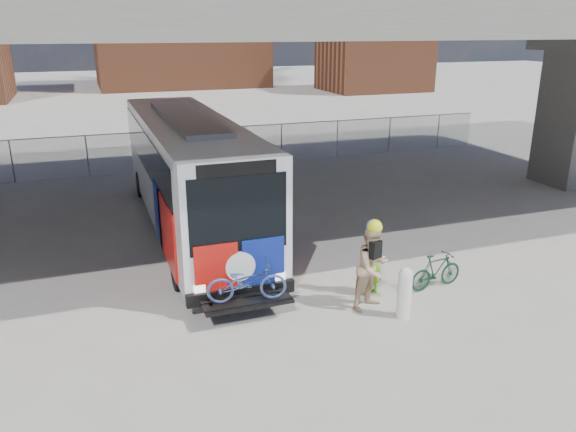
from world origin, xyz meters
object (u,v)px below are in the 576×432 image
bollard (405,291)px  cyclist_tan (373,267)px  bike_parked (436,271)px  bus (189,165)px  cyclist_hivis (371,259)px

bollard → cyclist_tan: (-0.45, 0.69, 0.37)m
cyclist_tan → bike_parked: 2.11m
bus → cyclist_hivis: (3.19, -6.32, -1.18)m
bike_parked → cyclist_hivis: bearing=74.1°
cyclist_hivis → bollard: bearing=86.7°
bus → cyclist_tan: bearing=-67.3°
bus → cyclist_tan: bus is taller
bus → bollard: bearing=-66.3°
bus → cyclist_hivis: bearing=-63.2°
cyclist_hivis → cyclist_tan: (-0.29, -0.63, 0.09)m
bollard → cyclist_hivis: 1.36m
cyclist_hivis → bike_parked: (1.72, -0.28, -0.47)m
cyclist_tan → bike_parked: size_ratio=1.41×
bus → bike_parked: (4.91, -6.60, -1.65)m
bollard → bus: bearing=113.7°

